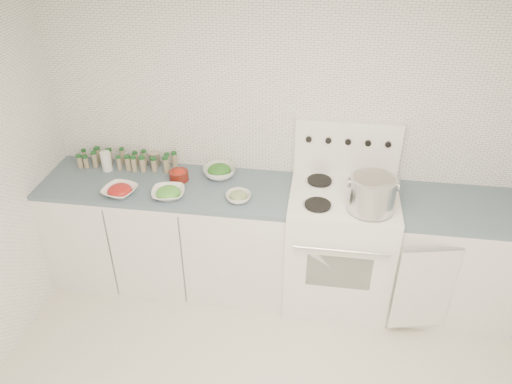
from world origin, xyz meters
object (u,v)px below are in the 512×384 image
Objects in this scene: stove at (339,243)px; bowl_snowpea at (168,193)px; stock_pot at (372,192)px; bowl_tomato at (120,191)px.

stove is 1.32m from bowl_snowpea.
stock_pot is 1.21× the size of bowl_snowpea.
stove is 0.63m from stock_pot.
stove is 1.65m from bowl_tomato.
stove is at bearing 133.76° from stock_pot.
stove reaches higher than bowl_snowpea.
bowl_snowpea is (0.35, 0.02, 0.00)m from bowl_tomato.
stock_pot is 1.75m from bowl_tomato.
bowl_snowpea is (-1.40, 0.01, -0.14)m from stock_pot.
stove is 4.14× the size of stock_pot.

